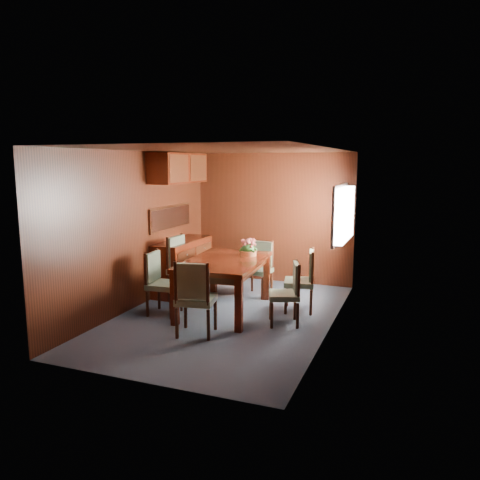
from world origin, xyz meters
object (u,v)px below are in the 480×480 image
at_px(chair_left_near, 160,279).
at_px(chair_right_near, 289,290).
at_px(chair_head, 195,294).
at_px(sideboard, 183,266).
at_px(dining_table, 224,267).
at_px(flower_centerpiece, 248,247).

xyz_separation_m(chair_left_near, chair_right_near, (1.91, 0.23, -0.03)).
relative_size(chair_right_near, chair_head, 0.88).
bearing_deg(sideboard, chair_head, -58.22).
height_order(dining_table, flower_centerpiece, flower_centerpiece).
bearing_deg(chair_head, sideboard, 110.52).
xyz_separation_m(sideboard, dining_table, (1.13, -0.80, 0.23)).
distance_m(chair_left_near, chair_head, 1.11).
bearing_deg(flower_centerpiece, chair_head, -96.96).
height_order(dining_table, chair_right_near, chair_right_near).
xyz_separation_m(chair_right_near, flower_centerpiece, (-0.83, 0.61, 0.44)).
height_order(chair_right_near, chair_head, chair_head).
relative_size(sideboard, flower_centerpiece, 5.09).
distance_m(sideboard, dining_table, 1.40).
relative_size(chair_right_near, flower_centerpiece, 3.22).
bearing_deg(dining_table, chair_head, -92.00).
bearing_deg(sideboard, flower_centerpiece, -16.10).
bearing_deg(sideboard, dining_table, -35.40).
bearing_deg(chair_right_near, flower_centerpiece, 33.34).
height_order(sideboard, flower_centerpiece, flower_centerpiece).
bearing_deg(chair_head, dining_table, 80.98).
bearing_deg(chair_left_near, sideboard, -172.82).
relative_size(dining_table, chair_head, 1.76).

